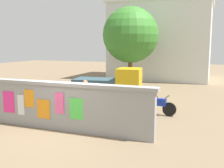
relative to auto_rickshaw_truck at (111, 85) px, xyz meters
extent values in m
plane|color=#7A664C|center=(0.33, 2.85, -0.90)|extent=(60.00, 60.00, 0.00)
cube|color=gray|center=(0.33, -5.15, -0.09)|extent=(6.36, 0.30, 1.63)
cube|color=gray|center=(0.33, -5.15, 0.79)|extent=(6.56, 0.42, 0.12)
cube|color=#F42D8C|center=(-2.17, -5.31, -0.01)|extent=(0.52, 0.02, 0.82)
cube|color=silver|center=(-1.59, -5.31, -0.08)|extent=(0.30, 0.01, 0.77)
cube|color=orange|center=(-1.19, -5.31, 0.20)|extent=(0.41, 0.03, 0.66)
cube|color=orange|center=(-0.58, -5.31, -0.15)|extent=(0.54, 0.02, 0.70)
cube|color=#F9599E|center=(0.10, -5.31, 0.12)|extent=(0.37, 0.03, 0.75)
cube|color=#4CD84C|center=(0.78, -5.31, -0.02)|extent=(0.50, 0.04, 0.75)
cylinder|color=black|center=(0.99, 0.79, -0.55)|extent=(0.72, 0.29, 0.70)
cylinder|color=black|center=(1.17, -0.50, -0.55)|extent=(0.72, 0.29, 0.70)
cylinder|color=black|center=(-1.48, 0.45, -0.55)|extent=(0.72, 0.29, 0.70)
cylinder|color=black|center=(-1.31, -0.83, -0.55)|extent=(0.72, 0.29, 0.70)
cube|color=gold|center=(0.98, 0.13, 0.20)|extent=(1.39, 1.65, 1.50)
cube|color=#334C59|center=(-0.80, -0.11, -0.10)|extent=(2.58, 1.81, 0.90)
cylinder|color=black|center=(3.43, -1.84, -0.60)|extent=(0.61, 0.16, 0.60)
cylinder|color=black|center=(2.14, -1.70, -0.60)|extent=(0.61, 0.18, 0.60)
cube|color=#1933A5|center=(2.78, -1.77, -0.32)|extent=(1.02, 0.34, 0.32)
cube|color=black|center=(2.58, -1.75, -0.14)|extent=(0.58, 0.28, 0.10)
cube|color=#262626|center=(3.33, -1.83, -0.05)|extent=(0.10, 0.56, 0.03)
cylinder|color=black|center=(-0.88, -3.23, -0.57)|extent=(0.66, 0.15, 0.66)
cylinder|color=black|center=(-1.92, -3.06, -0.57)|extent=(0.66, 0.15, 0.66)
cube|color=black|center=(-1.40, -3.15, -0.39)|extent=(0.94, 0.20, 0.06)
cylinder|color=black|center=(-1.55, -3.12, -0.17)|extent=(0.03, 0.03, 0.40)
cube|color=black|center=(-1.55, -3.12, 0.03)|extent=(0.21, 0.11, 0.05)
cube|color=black|center=(-0.93, -3.22, -0.02)|extent=(0.11, 0.44, 0.03)
cylinder|color=black|center=(1.15, -3.72, -0.57)|extent=(0.65, 0.22, 0.66)
cylinder|color=black|center=(2.16, -4.01, -0.57)|extent=(0.65, 0.22, 0.66)
cube|color=red|center=(1.65, -3.86, -0.39)|extent=(0.93, 0.30, 0.06)
cylinder|color=red|center=(1.80, -3.90, -0.17)|extent=(0.04, 0.04, 0.40)
cube|color=black|center=(1.80, -3.90, 0.03)|extent=(0.21, 0.13, 0.05)
cube|color=black|center=(1.19, -3.73, -0.02)|extent=(0.16, 0.43, 0.03)
cylinder|color=#3F994C|center=(0.25, -3.39, -0.50)|extent=(0.12, 0.12, 0.80)
cylinder|color=#3F994C|center=(0.08, -3.42, -0.50)|extent=(0.12, 0.12, 0.80)
cylinder|color=#D83F72|center=(0.16, -3.40, 0.20)|extent=(0.40, 0.40, 0.60)
sphere|color=#8C664C|center=(0.16, -3.40, 0.61)|extent=(0.22, 0.22, 0.22)
cylinder|color=brown|center=(-0.69, 5.68, 0.29)|extent=(0.32, 0.32, 2.38)
sphere|color=#377C2A|center=(-0.69, 5.68, 2.92)|extent=(4.09, 4.09, 4.09)
cube|color=silver|center=(0.48, 11.88, 2.44)|extent=(8.57, 6.74, 6.69)
cube|color=silver|center=(0.48, 11.88, 6.04)|extent=(8.87, 7.04, 0.50)
camera|label=1|loc=(5.14, -13.19, 2.14)|focal=42.50mm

